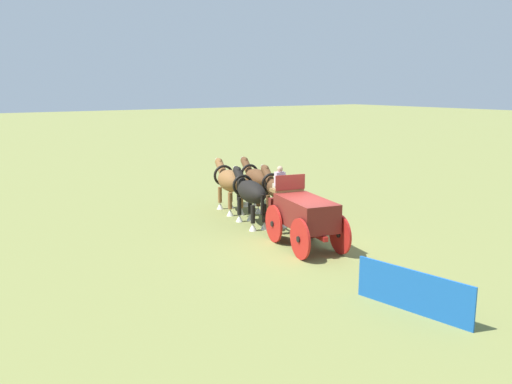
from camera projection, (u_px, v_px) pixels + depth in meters
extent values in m
plane|color=olive|center=(305.00, 248.00, 18.78)|extent=(220.00, 220.00, 0.00)
cube|color=maroon|center=(306.00, 213.00, 18.54)|extent=(2.88, 1.84, 0.97)
cube|color=brown|center=(287.00, 190.00, 19.87)|extent=(0.79, 1.26, 0.12)
cube|color=maroon|center=(282.00, 205.00, 20.37)|extent=(0.45, 1.07, 0.60)
cube|color=maroon|center=(290.00, 182.00, 19.54)|extent=(0.31, 1.16, 0.55)
cube|color=red|center=(306.00, 229.00, 18.65)|extent=(2.90, 0.77, 0.16)
cylinder|color=red|center=(274.00, 224.00, 19.35)|extent=(1.35, 0.37, 1.36)
cylinder|color=black|center=(274.00, 224.00, 19.35)|extent=(0.23, 0.22, 0.20)
cylinder|color=red|center=(310.00, 220.00, 19.90)|extent=(1.35, 0.37, 1.36)
cylinder|color=black|center=(310.00, 220.00, 19.90)|extent=(0.23, 0.22, 0.20)
cylinder|color=red|center=(300.00, 239.00, 17.41)|extent=(1.35, 0.37, 1.36)
cylinder|color=black|center=(300.00, 239.00, 17.41)|extent=(0.23, 0.22, 0.20)
cylinder|color=red|center=(340.00, 234.00, 17.96)|extent=(1.35, 0.37, 1.36)
cylinder|color=black|center=(340.00, 234.00, 17.96)|extent=(0.23, 0.22, 0.20)
cylinder|color=brown|center=(275.00, 211.00, 21.04)|extent=(2.56, 0.65, 0.10)
cube|color=#BCB293|center=(278.00, 186.00, 19.85)|extent=(0.46, 0.40, 0.16)
cube|color=silver|center=(280.00, 179.00, 19.69)|extent=(0.31, 0.40, 0.55)
sphere|color=tan|center=(280.00, 169.00, 19.61)|extent=(0.22, 0.22, 0.22)
ellipsoid|color=black|center=(251.00, 192.00, 21.48)|extent=(2.33, 1.32, 0.88)
cylinder|color=black|center=(239.00, 206.00, 22.24)|extent=(0.18, 0.18, 0.72)
cone|color=silver|center=(239.00, 218.00, 22.34)|extent=(0.30, 0.30, 0.31)
cylinder|color=black|center=(250.00, 205.00, 22.42)|extent=(0.18, 0.18, 0.72)
cone|color=silver|center=(250.00, 217.00, 22.52)|extent=(0.30, 0.30, 0.31)
cylinder|color=black|center=(253.00, 214.00, 20.84)|extent=(0.18, 0.18, 0.72)
cone|color=silver|center=(253.00, 227.00, 20.94)|extent=(0.30, 0.30, 0.31)
cylinder|color=black|center=(264.00, 213.00, 21.02)|extent=(0.18, 0.18, 0.72)
cone|color=silver|center=(264.00, 226.00, 21.12)|extent=(0.30, 0.30, 0.31)
cylinder|color=black|center=(240.00, 177.00, 22.64)|extent=(1.00, 0.55, 0.81)
ellipsoid|color=black|center=(237.00, 170.00, 22.93)|extent=(0.64, 0.38, 0.32)
cube|color=silver|center=(235.00, 169.00, 23.18)|extent=(0.08, 0.11, 0.24)
torus|color=black|center=(243.00, 185.00, 22.36)|extent=(0.31, 0.92, 0.91)
cylinder|color=black|center=(262.00, 205.00, 20.50)|extent=(0.14, 0.14, 0.80)
ellipsoid|color=brown|center=(281.00, 190.00, 21.96)|extent=(2.30, 1.30, 0.87)
cylinder|color=brown|center=(268.00, 204.00, 22.71)|extent=(0.18, 0.18, 0.72)
cone|color=silver|center=(268.00, 215.00, 22.81)|extent=(0.30, 0.30, 0.31)
cylinder|color=brown|center=(278.00, 203.00, 22.88)|extent=(0.18, 0.18, 0.72)
cone|color=silver|center=(278.00, 214.00, 22.98)|extent=(0.30, 0.30, 0.31)
cylinder|color=brown|center=(283.00, 211.00, 21.33)|extent=(0.18, 0.18, 0.72)
cone|color=silver|center=(283.00, 224.00, 21.43)|extent=(0.30, 0.30, 0.31)
cylinder|color=brown|center=(294.00, 210.00, 21.50)|extent=(0.18, 0.18, 0.72)
cone|color=silver|center=(294.00, 223.00, 21.60)|extent=(0.30, 0.30, 0.31)
cylinder|color=brown|center=(268.00, 175.00, 23.11)|extent=(1.00, 0.55, 0.81)
ellipsoid|color=brown|center=(265.00, 168.00, 23.39)|extent=(0.64, 0.38, 0.32)
cube|color=silver|center=(262.00, 167.00, 23.65)|extent=(0.08, 0.11, 0.24)
torus|color=black|center=(271.00, 183.00, 22.83)|extent=(0.31, 0.90, 0.90)
cylinder|color=black|center=(293.00, 202.00, 20.99)|extent=(0.14, 0.14, 0.80)
ellipsoid|color=brown|center=(230.00, 181.00, 23.84)|extent=(2.17, 1.35, 0.95)
cylinder|color=brown|center=(220.00, 195.00, 24.54)|extent=(0.18, 0.18, 0.72)
cone|color=silver|center=(220.00, 206.00, 24.64)|extent=(0.30, 0.30, 0.31)
cylinder|color=brown|center=(231.00, 194.00, 24.73)|extent=(0.18, 0.18, 0.72)
cone|color=silver|center=(231.00, 205.00, 24.83)|extent=(0.30, 0.30, 0.31)
cylinder|color=brown|center=(230.00, 201.00, 23.25)|extent=(0.18, 0.18, 0.72)
cone|color=silver|center=(230.00, 212.00, 23.36)|extent=(0.30, 0.30, 0.31)
cylinder|color=brown|center=(241.00, 200.00, 23.45)|extent=(0.18, 0.18, 0.72)
cone|color=silver|center=(241.00, 211.00, 23.55)|extent=(0.30, 0.30, 0.31)
cylinder|color=brown|center=(221.00, 168.00, 24.93)|extent=(1.00, 0.55, 0.81)
ellipsoid|color=brown|center=(219.00, 161.00, 25.21)|extent=(0.64, 0.38, 0.32)
cube|color=silver|center=(217.00, 161.00, 25.47)|extent=(0.08, 0.11, 0.24)
torus|color=black|center=(224.00, 175.00, 24.65)|extent=(0.32, 0.98, 0.97)
cylinder|color=black|center=(238.00, 191.00, 22.94)|extent=(0.14, 0.14, 0.80)
ellipsoid|color=brown|center=(257.00, 179.00, 24.32)|extent=(2.20, 1.28, 0.87)
cylinder|color=brown|center=(247.00, 192.00, 25.03)|extent=(0.18, 0.18, 0.75)
cone|color=silver|center=(247.00, 203.00, 25.14)|extent=(0.30, 0.30, 0.32)
cylinder|color=brown|center=(256.00, 191.00, 25.21)|extent=(0.18, 0.18, 0.75)
cone|color=silver|center=(256.00, 202.00, 25.31)|extent=(0.30, 0.30, 0.32)
cylinder|color=brown|center=(258.00, 198.00, 23.72)|extent=(0.18, 0.18, 0.75)
cone|color=silver|center=(258.00, 210.00, 23.82)|extent=(0.30, 0.30, 0.32)
cylinder|color=brown|center=(268.00, 197.00, 23.89)|extent=(0.18, 0.18, 0.75)
cone|color=silver|center=(268.00, 209.00, 24.00)|extent=(0.30, 0.30, 0.32)
cylinder|color=brown|center=(247.00, 166.00, 25.42)|extent=(1.00, 0.55, 0.81)
ellipsoid|color=brown|center=(244.00, 160.00, 25.71)|extent=(0.64, 0.38, 0.32)
cube|color=silver|center=(242.00, 159.00, 25.96)|extent=(0.08, 0.11, 0.24)
torus|color=black|center=(250.00, 173.00, 25.15)|extent=(0.31, 0.90, 0.90)
cylinder|color=black|center=(266.00, 189.00, 23.39)|extent=(0.14, 0.14, 0.80)
cube|color=#1959B2|center=(413.00, 291.00, 13.32)|extent=(3.16, 0.60, 1.10)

